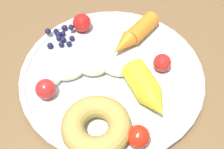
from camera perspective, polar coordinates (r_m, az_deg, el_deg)
The scene contains 11 objects.
dining_table at distance 0.66m, azimuth 2.84°, elevation -5.39°, with size 1.02×0.89×0.77m.
plate at distance 0.57m, azimuth -0.00°, elevation -0.18°, with size 0.33×0.33×0.02m.
banana at distance 0.55m, azimuth -3.23°, elevation 0.36°, with size 0.19×0.10×0.03m.
carrot_orange at distance 0.61m, azimuth 3.81°, elevation 7.09°, with size 0.08×0.12×0.03m.
carrot_yellow at distance 0.52m, azimuth 6.24°, elevation -2.75°, with size 0.10×0.11×0.04m.
donut at distance 0.49m, azimuth -2.81°, elevation -9.24°, with size 0.11×0.11×0.04m, color #B19546.
blueberry_pile at distance 0.62m, azimuth -9.12°, elevation 6.77°, with size 0.06×0.06×0.02m.
tomato_near at distance 0.57m, azimuth 8.92°, elevation 2.08°, with size 0.03×0.03×0.03m, color red.
tomato_mid at distance 0.48m, azimuth 4.71°, elevation -10.97°, with size 0.04×0.04×0.04m, color red.
tomato_far at distance 0.54m, azimuth -11.74°, elevation -2.56°, with size 0.03×0.03×0.03m, color red.
tomato_extra at distance 0.63m, azimuth -5.38°, elevation 9.15°, with size 0.04×0.04×0.04m, color red.
Camera 1 is at (-0.06, 0.35, 1.23)m, focal length 51.34 mm.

